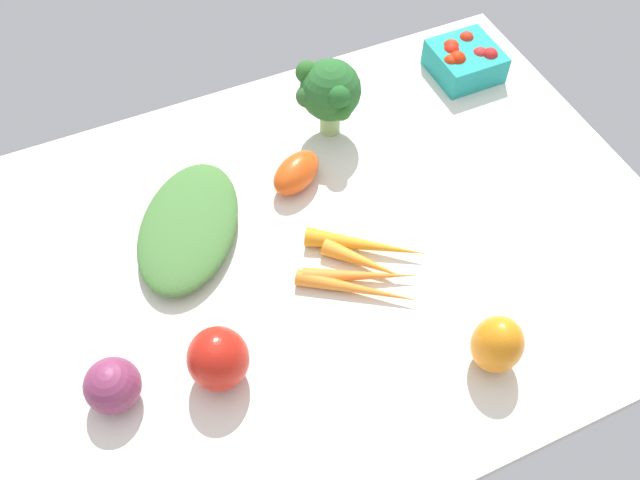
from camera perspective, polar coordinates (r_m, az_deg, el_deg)
name	(u,v)px	position (r cm, az deg, el deg)	size (l,w,h in cm)	color
tablecloth	(320,252)	(99.74, 0.00, -1.00)	(104.00, 76.00, 2.00)	silver
broccoli_head	(329,92)	(108.45, 0.79, 12.44)	(10.61, 10.56, 13.64)	#9ABC74
roma_tomato	(296,173)	(104.47, -2.01, 5.71)	(9.12, 5.38, 5.38)	#E14F16
bell_pepper_red	(218,359)	(85.72, -8.62, -9.92)	(7.78, 7.78, 9.23)	red
berry_basket	(464,60)	(125.84, 12.12, 14.71)	(11.11, 11.11, 6.29)	teal
bell_pepper_orange	(497,344)	(88.49, 14.77, -8.55)	(6.56, 6.56, 9.27)	orange
carrot_bunch	(363,265)	(95.84, 3.62, -2.14)	(20.28, 18.44, 2.85)	orange
red_onion_center	(113,385)	(88.27, -17.16, -11.69)	(7.06, 7.06, 7.06)	#7B2F52
leafy_greens_clump	(189,226)	(100.50, -11.08, 1.17)	(24.28, 14.03, 4.23)	#437335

